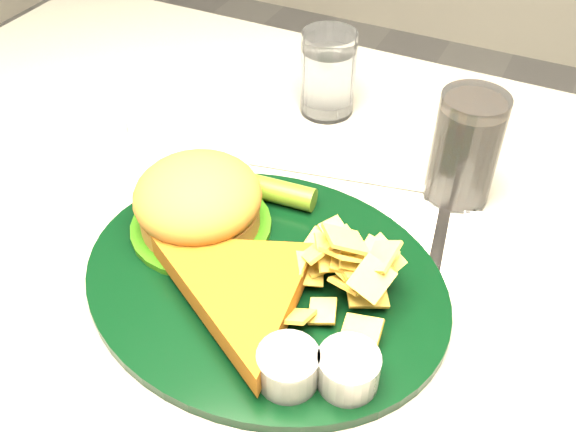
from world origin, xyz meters
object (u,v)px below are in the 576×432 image
at_px(table, 285,416).
at_px(water_glass, 328,73).
at_px(cola_glass, 465,150).
at_px(fork_napkin, 440,242).
at_px(dinner_plate, 263,254).

xyz_separation_m(table, water_glass, (-0.05, 0.22, 0.43)).
xyz_separation_m(cola_glass, fork_napkin, (0.01, -0.08, -0.06)).
distance_m(dinner_plate, water_glass, 0.31).
distance_m(dinner_plate, cola_glass, 0.24).
height_order(dinner_plate, fork_napkin, dinner_plate).
bearing_deg(water_glass, dinner_plate, -77.22).
bearing_deg(dinner_plate, table, 109.65).
height_order(table, dinner_plate, dinner_plate).
xyz_separation_m(water_glass, fork_napkin, (0.20, -0.18, -0.05)).
relative_size(water_glass, fork_napkin, 0.62).
distance_m(dinner_plate, fork_napkin, 0.18).
height_order(dinner_plate, water_glass, water_glass).
relative_size(cola_glass, fork_napkin, 0.73).
relative_size(water_glass, cola_glass, 0.85).
bearing_deg(cola_glass, water_glass, 153.57).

